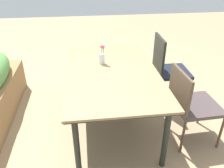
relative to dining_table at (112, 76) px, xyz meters
The scene contains 5 objects.
ground_plane 0.68m from the dining_table, 140.24° to the right, with size 12.00×12.00×0.00m, color #9E7F5B.
dining_table is the anchor object (origin of this frame).
chair_near_right 0.90m from the dining_table, 64.25° to the right, with size 0.46×0.46×0.98m.
chair_near_left 0.91m from the dining_table, 115.71° to the right, with size 0.50×0.50×0.88m.
flower_vase 0.28m from the dining_table, 22.58° to the left, with size 0.07×0.07×0.24m.
Camera 1 is at (-2.26, 0.36, 1.90)m, focal length 36.94 mm.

